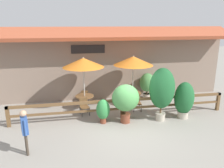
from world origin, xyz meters
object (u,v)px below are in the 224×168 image
at_px(chair_middle_streetside, 137,102).
at_px(potted_plant_tall_tropical, 184,99).
at_px(chair_middle_wallside, 129,93).
at_px(patio_umbrella_near, 83,63).
at_px(pedestrian, 25,127).
at_px(patio_umbrella_middle, 133,61).
at_px(potted_plant_small_flowering, 147,83).
at_px(chair_near_wallside, 85,96).
at_px(chair_near_streetside, 84,106).
at_px(potted_plant_corner_fern, 103,110).
at_px(dining_table_near, 85,98).
at_px(potted_plant_broad_leaf, 162,89).
at_px(dining_table_middle, 132,95).
at_px(potted_plant_entrance_palm, 126,99).

bearing_deg(chair_middle_streetside, potted_plant_tall_tropical, -29.69).
height_order(chair_middle_streetside, chair_middle_wallside, same).
distance_m(patio_umbrella_near, pedestrian, 4.66).
relative_size(patio_umbrella_middle, potted_plant_small_flowering, 1.79).
relative_size(patio_umbrella_near, chair_middle_wallside, 3.33).
bearing_deg(chair_near_wallside, pedestrian, 65.69).
xyz_separation_m(chair_middle_wallside, potted_plant_tall_tropical, (1.95, -2.81, 0.48)).
height_order(chair_near_streetside, potted_plant_corner_fern, potted_plant_corner_fern).
bearing_deg(patio_umbrella_middle, chair_middle_streetside, -88.52).
height_order(potted_plant_corner_fern, pedestrian, pedestrian).
bearing_deg(dining_table_near, chair_middle_streetside, -14.52).
bearing_deg(potted_plant_broad_leaf, potted_plant_tall_tropical, 2.08).
bearing_deg(patio_umbrella_near, pedestrian, -120.72).
bearing_deg(chair_middle_streetside, pedestrian, -142.79).
xyz_separation_m(potted_plant_tall_tropical, potted_plant_small_flowering, (-0.75, 3.04, -0.00)).
height_order(patio_umbrella_middle, pedestrian, patio_umbrella_middle).
bearing_deg(potted_plant_tall_tropical, dining_table_near, 156.32).
distance_m(dining_table_middle, potted_plant_tall_tropical, 2.85).
bearing_deg(potted_plant_corner_fern, chair_near_streetside, 124.43).
bearing_deg(potted_plant_small_flowering, chair_middle_wallside, -168.90).
relative_size(chair_near_wallside, dining_table_middle, 0.86).
distance_m(patio_umbrella_near, chair_near_streetside, 2.17).
xyz_separation_m(chair_near_wallside, patio_umbrella_middle, (2.58, -0.66, 2.04)).
distance_m(potted_plant_corner_fern, potted_plant_broad_leaf, 2.84).
bearing_deg(dining_table_near, potted_plant_small_flowering, 15.24).
bearing_deg(potted_plant_broad_leaf, pedestrian, -162.72).
distance_m(potted_plant_tall_tropical, potted_plant_small_flowering, 3.13).
distance_m(patio_umbrella_near, potted_plant_entrance_palm, 2.95).
relative_size(chair_middle_wallside, potted_plant_corner_fern, 0.74).
bearing_deg(patio_umbrella_near, chair_near_wallside, 85.95).
bearing_deg(potted_plant_entrance_palm, patio_umbrella_near, 131.06).
height_order(dining_table_middle, potted_plant_small_flowering, potted_plant_small_flowering).
height_order(dining_table_near, potted_plant_entrance_palm, potted_plant_entrance_palm).
relative_size(patio_umbrella_near, potted_plant_small_flowering, 1.79).
height_order(dining_table_middle, potted_plant_tall_tropical, potted_plant_tall_tropical).
relative_size(dining_table_near, chair_near_wallside, 1.16).
bearing_deg(chair_near_wallside, chair_near_streetside, 87.88).
height_order(potted_plant_small_flowering, pedestrian, pedestrian).
distance_m(potted_plant_entrance_palm, potted_plant_small_flowering, 3.68).
relative_size(patio_umbrella_middle, potted_plant_tall_tropical, 1.56).
relative_size(chair_near_streetside, patio_umbrella_middle, 0.30).
relative_size(chair_middle_streetside, potted_plant_tall_tropical, 0.47).
relative_size(patio_umbrella_near, dining_table_middle, 2.86).
bearing_deg(potted_plant_small_flowering, chair_near_streetside, -155.63).
relative_size(chair_middle_streetside, potted_plant_broad_leaf, 0.33).
height_order(dining_table_near, potted_plant_broad_leaf, potted_plant_broad_leaf).
bearing_deg(chair_middle_streetside, potted_plant_broad_leaf, -56.37).
bearing_deg(chair_near_wallside, chair_middle_streetside, 154.32).
xyz_separation_m(potted_plant_entrance_palm, potted_plant_small_flowering, (2.10, 3.01, -0.20)).
height_order(potted_plant_corner_fern, potted_plant_broad_leaf, potted_plant_broad_leaf).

